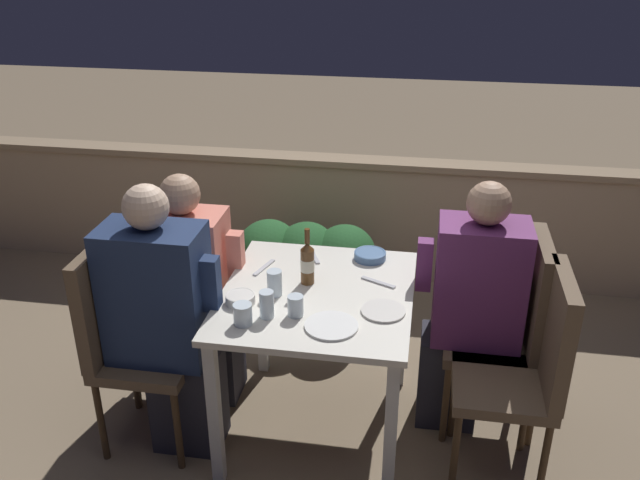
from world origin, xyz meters
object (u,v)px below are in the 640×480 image
Objects in this scene: person_navy_jumper at (167,323)px; person_coral_top at (196,289)px; chair_right_near at (531,361)px; chair_left_far at (156,289)px; person_purple_stripe at (469,308)px; beer_bottle at (307,263)px; chair_right_far at (514,320)px; chair_left_near at (124,330)px.

person_navy_jumper reaches higher than person_coral_top.
person_navy_jumper is 1.55m from chair_right_near.
chair_left_far is at bearing 169.63° from chair_right_near.
person_coral_top is at bearing 179.83° from person_purple_stripe.
person_navy_jumper is 0.67m from beer_bottle.
beer_bottle is (0.78, -0.11, 0.27)m from chair_left_far.
person_navy_jumper is 0.38m from person_coral_top.
chair_left_far is 0.79× the size of person_purple_stripe.
chair_right_near is at bearing -82.98° from chair_right_far.
chair_left_near is 0.77× the size of person_navy_jumper.
person_coral_top is 0.64m from beer_bottle.
chair_left_far and chair_right_far have the same top height.
person_coral_top is at bearing 89.79° from person_navy_jumper.
chair_right_near is 0.79× the size of person_purple_stripe.
chair_right_near is at bearing -10.37° from chair_left_far.
chair_left_near is at bearing -89.69° from chair_left_far.
chair_right_far is at bearing 13.73° from person_navy_jumper.
chair_left_far is at bearing 179.87° from chair_right_far.
person_coral_top is 0.96× the size of person_purple_stripe.
person_coral_top reaches higher than chair_right_far.
person_purple_stripe is at bearing 8.24° from beer_bottle.
chair_left_near is 0.43m from person_coral_top.
beer_bottle is at bearing -7.96° from chair_left_far.
person_purple_stripe is at bearing 15.79° from person_navy_jumper.
person_navy_jumper is 1.30× the size of chair_left_far.
person_navy_jumper is 1.56m from chair_right_far.
person_purple_stripe reaches higher than chair_right_far.
person_purple_stripe reaches higher than person_coral_top.
person_purple_stripe is at bearing -0.17° from person_coral_top.
chair_left_far is 3.70× the size of beer_bottle.
chair_right_near is (1.55, -0.32, -0.01)m from person_coral_top.
chair_right_far is at bearing 0.00° from person_purple_stripe.
chair_right_near is (1.75, 0.05, 0.00)m from chair_left_near.
person_navy_jumper is at bearing 0.00° from chair_left_near.
person_navy_jumper reaches higher than chair_right_near.
chair_right_far is at bearing 12.15° from chair_left_near.
person_coral_top reaches higher than chair_left_near.
person_navy_jumper reaches higher than beer_bottle.
chair_left_near is 0.83× the size of person_coral_top.
person_navy_jumper is at bearing -166.27° from chair_right_far.
person_coral_top is (0.00, 0.37, -0.04)m from person_navy_jumper.
chair_right_near is (1.55, 0.05, -0.06)m from person_navy_jumper.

